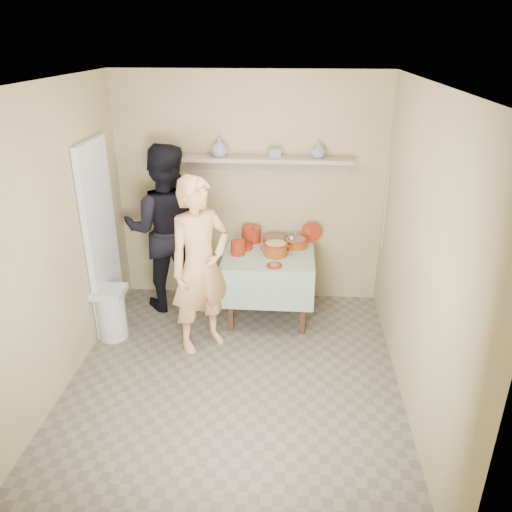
# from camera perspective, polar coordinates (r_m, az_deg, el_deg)

# --- Properties ---
(ground) EXTENTS (3.50, 3.50, 0.00)m
(ground) POSITION_cam_1_polar(r_m,az_deg,el_deg) (4.70, -2.62, -14.37)
(ground) COLOR #696252
(ground) RESTS_ON ground
(tile_panel) EXTENTS (0.06, 0.70, 2.00)m
(tile_panel) POSITION_cam_1_polar(r_m,az_deg,el_deg) (5.36, -17.26, 1.90)
(tile_panel) COLOR silver
(tile_panel) RESTS_ON ground
(plate_stack_a) EXTENTS (0.14, 0.14, 0.19)m
(plate_stack_a) POSITION_cam_1_polar(r_m,az_deg,el_deg) (5.63, -0.91, 2.54)
(plate_stack_a) COLOR maroon
(plate_stack_a) RESTS_ON serving_table
(plate_stack_b) EXTENTS (0.15, 0.15, 0.18)m
(plate_stack_b) POSITION_cam_1_polar(r_m,az_deg,el_deg) (5.63, -0.18, 2.45)
(plate_stack_b) COLOR maroon
(plate_stack_b) RESTS_ON serving_table
(bowl_stack) EXTENTS (0.16, 0.16, 0.16)m
(bowl_stack) POSITION_cam_1_polar(r_m,az_deg,el_deg) (5.32, -2.06, 0.98)
(bowl_stack) COLOR maroon
(bowl_stack) RESTS_ON serving_table
(empty_bowl) EXTENTS (0.16, 0.16, 0.05)m
(empty_bowl) POSITION_cam_1_polar(r_m,az_deg,el_deg) (5.48, -1.20, 1.06)
(empty_bowl) COLOR maroon
(empty_bowl) RESTS_ON serving_table
(propped_lid) EXTENTS (0.23, 0.04, 0.23)m
(propped_lid) POSITION_cam_1_polar(r_m,az_deg,el_deg) (5.64, 6.32, 2.70)
(propped_lid) COLOR maroon
(propped_lid) RESTS_ON serving_table
(vase_right) EXTENTS (0.19, 0.19, 0.17)m
(vase_right) POSITION_cam_1_polar(r_m,az_deg,el_deg) (5.40, 7.11, 11.94)
(vase_right) COLOR navy
(vase_right) RESTS_ON wall_shelf
(vase_left) EXTENTS (0.24, 0.24, 0.20)m
(vase_left) POSITION_cam_1_polar(r_m,az_deg,el_deg) (5.44, -4.20, 12.28)
(vase_left) COLOR navy
(vase_left) RESTS_ON wall_shelf
(ceramic_box) EXTENTS (0.15, 0.13, 0.09)m
(ceramic_box) POSITION_cam_1_polar(r_m,az_deg,el_deg) (5.39, 2.08, 11.65)
(ceramic_box) COLOR navy
(ceramic_box) RESTS_ON wall_shelf
(person_cook) EXTENTS (0.76, 0.74, 1.77)m
(person_cook) POSITION_cam_1_polar(r_m,az_deg,el_deg) (4.81, -6.39, -1.15)
(person_cook) COLOR tan
(person_cook) RESTS_ON ground
(person_helper) EXTENTS (1.00, 0.82, 1.89)m
(person_helper) POSITION_cam_1_polar(r_m,az_deg,el_deg) (5.62, -10.27, 3.08)
(person_helper) COLOR black
(person_helper) RESTS_ON ground
(room_shell) EXTENTS (3.04, 3.54, 2.62)m
(room_shell) POSITION_cam_1_polar(r_m,az_deg,el_deg) (3.91, -3.06, 4.46)
(room_shell) COLOR tan
(room_shell) RESTS_ON ground
(serving_table) EXTENTS (0.97, 0.97, 0.76)m
(serving_table) POSITION_cam_1_polar(r_m,az_deg,el_deg) (5.44, 1.49, -0.74)
(serving_table) COLOR #4C2D16
(serving_table) RESTS_ON ground
(cazuela_meat_a) EXTENTS (0.30, 0.30, 0.10)m
(cazuela_meat_a) POSITION_cam_1_polar(r_m,az_deg,el_deg) (5.56, 2.22, 1.81)
(cazuela_meat_a) COLOR #6D2B07
(cazuela_meat_a) RESTS_ON serving_table
(cazuela_meat_b) EXTENTS (0.28, 0.28, 0.10)m
(cazuela_meat_b) POSITION_cam_1_polar(r_m,az_deg,el_deg) (5.53, 4.49, 1.62)
(cazuela_meat_b) COLOR #6D2B07
(cazuela_meat_b) RESTS_ON serving_table
(ladle) EXTENTS (0.08, 0.26, 0.19)m
(ladle) POSITION_cam_1_polar(r_m,az_deg,el_deg) (5.48, 4.11, 2.01)
(ladle) COLOR silver
(ladle) RESTS_ON cazuela_meat_b
(cazuela_rice) EXTENTS (0.33, 0.25, 0.14)m
(cazuela_rice) POSITION_cam_1_polar(r_m,az_deg,el_deg) (5.29, 2.27, 0.93)
(cazuela_rice) COLOR #6D2B07
(cazuela_rice) RESTS_ON serving_table
(front_plate) EXTENTS (0.16, 0.16, 0.03)m
(front_plate) POSITION_cam_1_polar(r_m,az_deg,el_deg) (5.06, 2.11, -1.08)
(front_plate) COLOR maroon
(front_plate) RESTS_ON serving_table
(wall_shelf) EXTENTS (1.80, 0.25, 0.21)m
(wall_shelf) POSITION_cam_1_polar(r_m,az_deg,el_deg) (5.46, 1.29, 10.82)
(wall_shelf) COLOR tan
(wall_shelf) RESTS_ON room_shell
(trash_bin) EXTENTS (0.32, 0.32, 0.56)m
(trash_bin) POSITION_cam_1_polar(r_m,az_deg,el_deg) (5.40, -16.22, -6.26)
(trash_bin) COLOR silver
(trash_bin) RESTS_ON ground
(electrical_cord) EXTENTS (0.01, 0.05, 0.90)m
(electrical_cord) POSITION_cam_1_polar(r_m,az_deg,el_deg) (5.49, 14.56, 5.52)
(electrical_cord) COLOR silver
(electrical_cord) RESTS_ON wall_shelf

